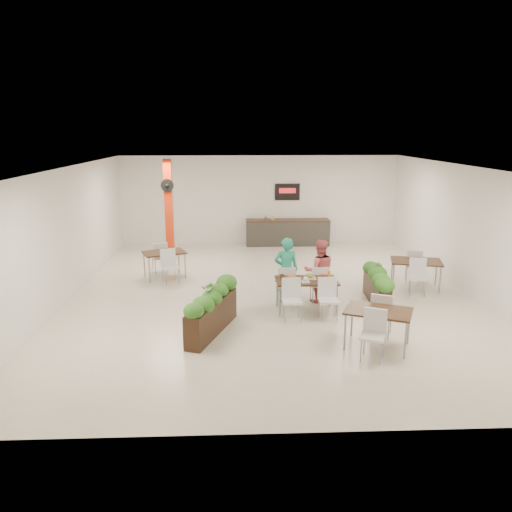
{
  "coord_description": "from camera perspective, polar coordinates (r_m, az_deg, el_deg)",
  "views": [
    {
      "loc": [
        -0.89,
        -12.04,
        4.05
      ],
      "look_at": [
        -0.4,
        -0.33,
        1.1
      ],
      "focal_mm": 35.0,
      "sensor_mm": 36.0,
      "label": 1
    }
  ],
  "objects": [
    {
      "name": "ground",
      "position": [
        12.73,
        1.74,
        -4.42
      ],
      "size": [
        12.0,
        12.0,
        0.0
      ],
      "primitive_type": "plane",
      "color": "beige",
      "rests_on": "ground"
    },
    {
      "name": "room_shell",
      "position": [
        12.25,
        1.81,
        4.52
      ],
      "size": [
        10.1,
        12.1,
        3.22
      ],
      "color": "white",
      "rests_on": "ground"
    },
    {
      "name": "red_column",
      "position": [
        16.15,
        -9.92,
        5.34
      ],
      "size": [
        0.4,
        0.41,
        3.2
      ],
      "color": "red",
      "rests_on": "ground"
    },
    {
      "name": "service_counter",
      "position": [
        18.15,
        3.63,
        2.79
      ],
      "size": [
        3.0,
        0.64,
        2.2
      ],
      "color": "#2F2D2A",
      "rests_on": "ground"
    },
    {
      "name": "main_table",
      "position": [
        11.46,
        5.73,
        -3.27
      ],
      "size": [
        1.41,
        1.63,
        0.92
      ],
      "rotation": [
        0.0,
        0.0,
        0.01
      ],
      "color": "#311A10",
      "rests_on": "ground"
    },
    {
      "name": "diner_man",
      "position": [
        11.99,
        3.47,
        -1.63
      ],
      "size": [
        0.59,
        0.39,
        1.6
      ],
      "primitive_type": "imported",
      "rotation": [
        0.0,
        0.0,
        3.15
      ],
      "color": "teal",
      "rests_on": "ground"
    },
    {
      "name": "diner_woman",
      "position": [
        12.1,
        7.24,
        -1.7
      ],
      "size": [
        0.76,
        0.59,
        1.54
      ],
      "primitive_type": "imported",
      "rotation": [
        0.0,
        0.0,
        3.15
      ],
      "color": "#E1646A",
      "rests_on": "ground"
    },
    {
      "name": "planter_left",
      "position": [
        10.27,
        -5.07,
        -5.95
      ],
      "size": [
        1.01,
        2.04,
        1.12
      ],
      "rotation": [
        0.0,
        0.0,
        1.23
      ],
      "color": "black",
      "rests_on": "ground"
    },
    {
      "name": "planter_right",
      "position": [
        12.33,
        13.65,
        -3.03
      ],
      "size": [
        0.5,
        1.92,
        1.0
      ],
      "rotation": [
        0.0,
        0.0,
        1.51
      ],
      "color": "black",
      "rests_on": "ground"
    },
    {
      "name": "side_table_a",
      "position": [
        14.26,
        -10.45,
        -0.01
      ],
      "size": [
        1.34,
        1.66,
        0.92
      ],
      "rotation": [
        0.0,
        0.0,
        0.39
      ],
      "color": "#311A10",
      "rests_on": "ground"
    },
    {
      "name": "side_table_b",
      "position": [
        13.73,
        17.81,
        -0.96
      ],
      "size": [
        1.44,
        1.67,
        0.92
      ],
      "rotation": [
        0.0,
        0.0,
        -0.25
      ],
      "color": "#311A10",
      "rests_on": "ground"
    },
    {
      "name": "side_table_c",
      "position": [
        9.82,
        13.78,
        -6.69
      ],
      "size": [
        1.45,
        1.65,
        0.92
      ],
      "rotation": [
        0.0,
        0.0,
        -0.41
      ],
      "color": "#311A10",
      "rests_on": "ground"
    }
  ]
}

